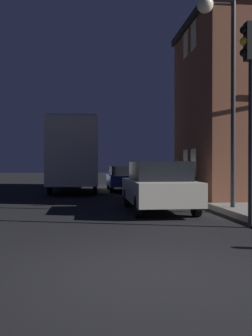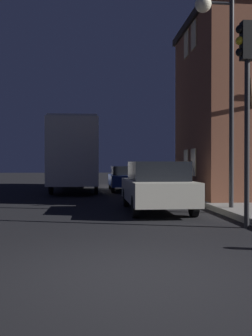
{
  "view_description": "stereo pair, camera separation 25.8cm",
  "coord_description": "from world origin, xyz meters",
  "px_view_note": "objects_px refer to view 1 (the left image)",
  "views": [
    {
      "loc": [
        -0.81,
        -5.08,
        1.52
      ],
      "look_at": [
        0.87,
        10.26,
        1.35
      ],
      "focal_mm": 40.0,
      "sensor_mm": 36.0,
      "label": 1
    },
    {
      "loc": [
        -0.55,
        -5.11,
        1.52
      ],
      "look_at": [
        0.87,
        10.26,
        1.35
      ],
      "focal_mm": 40.0,
      "sensor_mm": 36.0,
      "label": 2
    }
  ],
  "objects_px": {
    "streetlamp": "(219,53)",
    "bus": "(74,151)",
    "traffic_light": "(250,82)",
    "car_mid_lane": "(124,178)",
    "car_near_lane": "(158,186)"
  },
  "relations": [
    {
      "from": "car_mid_lane",
      "to": "bus",
      "type": "bearing_deg",
      "value": 152.37
    },
    {
      "from": "traffic_light",
      "to": "car_near_lane",
      "type": "height_order",
      "value": "traffic_light"
    },
    {
      "from": "car_near_lane",
      "to": "traffic_light",
      "type": "bearing_deg",
      "value": -64.48
    },
    {
      "from": "traffic_light",
      "to": "bus",
      "type": "height_order",
      "value": "traffic_light"
    },
    {
      "from": "streetlamp",
      "to": "bus",
      "type": "xyz_separation_m",
      "value": [
        -4.72,
        11.17,
        -2.67
      ]
    },
    {
      "from": "streetlamp",
      "to": "car_near_lane",
      "type": "xyz_separation_m",
      "value": [
        -1.77,
        0.64,
        -4.12
      ]
    },
    {
      "from": "streetlamp",
      "to": "car_mid_lane",
      "type": "height_order",
      "value": "streetlamp"
    },
    {
      "from": "traffic_light",
      "to": "car_mid_lane",
      "type": "relative_size",
      "value": 1.23
    },
    {
      "from": "traffic_light",
      "to": "bus",
      "type": "distance_m",
      "value": 14.57
    },
    {
      "from": "streetlamp",
      "to": "traffic_light",
      "type": "xyz_separation_m",
      "value": [
        -0.21,
        -2.63,
        -1.48
      ]
    },
    {
      "from": "car_near_lane",
      "to": "car_mid_lane",
      "type": "bearing_deg",
      "value": 91.0
    },
    {
      "from": "streetlamp",
      "to": "traffic_light",
      "type": "height_order",
      "value": "streetlamp"
    },
    {
      "from": "car_mid_lane",
      "to": "streetlamp",
      "type": "bearing_deg",
      "value": -78.77
    },
    {
      "from": "traffic_light",
      "to": "car_mid_lane",
      "type": "bearing_deg",
      "value": 97.94
    },
    {
      "from": "bus",
      "to": "car_mid_lane",
      "type": "xyz_separation_m",
      "value": [
        2.79,
        -1.46,
        -1.54
      ]
    }
  ]
}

